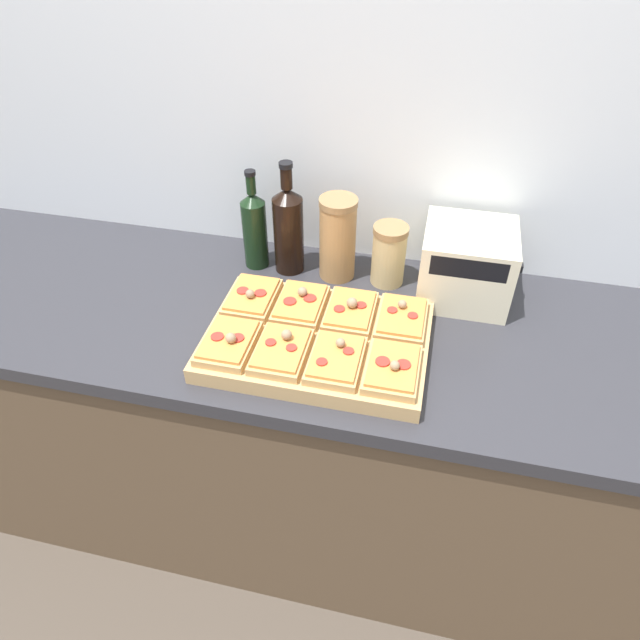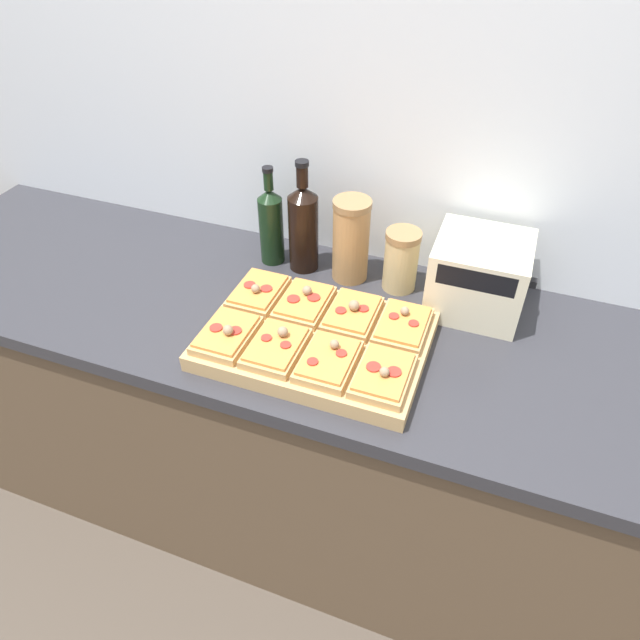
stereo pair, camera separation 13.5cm
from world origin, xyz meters
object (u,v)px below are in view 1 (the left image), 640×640
at_px(olive_oil_bottle, 255,228).
at_px(toaster_oven, 466,264).
at_px(grain_jar_tall, 338,238).
at_px(wine_bottle, 288,228).
at_px(cutting_board, 317,341).
at_px(grain_jar_short, 389,255).

bearing_deg(olive_oil_bottle, toaster_oven, -1.48).
xyz_separation_m(grain_jar_tall, toaster_oven, (0.34, -0.01, -0.02)).
bearing_deg(grain_jar_tall, toaster_oven, -2.49).
bearing_deg(wine_bottle, grain_jar_tall, 0.00).
bearing_deg(cutting_board, olive_oil_bottle, 128.95).
height_order(grain_jar_short, toaster_oven, toaster_oven).
bearing_deg(grain_jar_tall, wine_bottle, 180.00).
bearing_deg(cutting_board, wine_bottle, 116.26).
xyz_separation_m(wine_bottle, grain_jar_short, (0.28, 0.00, -0.04)).
relative_size(cutting_board, toaster_oven, 2.05).
height_order(olive_oil_bottle, grain_jar_short, olive_oil_bottle).
bearing_deg(grain_jar_tall, grain_jar_short, 0.00).
bearing_deg(grain_jar_short, cutting_board, -112.17).
bearing_deg(cutting_board, grain_jar_tall, 92.82).
xyz_separation_m(grain_jar_short, toaster_oven, (0.20, -0.01, 0.01)).
height_order(wine_bottle, grain_jar_tall, wine_bottle).
relative_size(wine_bottle, grain_jar_short, 1.86).
bearing_deg(wine_bottle, toaster_oven, -1.78).
bearing_deg(toaster_oven, wine_bottle, 178.22).
distance_m(grain_jar_tall, grain_jar_short, 0.14).
bearing_deg(grain_jar_short, olive_oil_bottle, -180.00).
bearing_deg(grain_jar_short, wine_bottle, 180.00).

